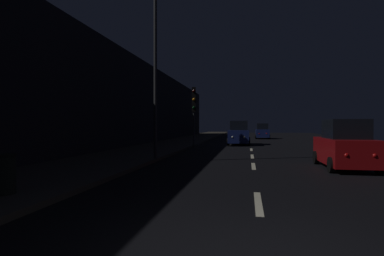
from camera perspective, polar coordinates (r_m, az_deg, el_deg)
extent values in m
cube|color=black|center=(28.84, 10.37, -2.90)|extent=(25.71, 84.00, 0.02)
cube|color=#38332B|center=(29.54, -2.66, -2.64)|extent=(4.40, 84.00, 0.15)
cube|color=black|center=(26.90, -9.73, 4.47)|extent=(0.80, 63.00, 7.13)
cube|color=beige|center=(7.49, 11.69, -12.88)|extent=(0.16, 2.20, 0.01)
cube|color=beige|center=(13.80, 10.87, -6.67)|extent=(0.16, 2.20, 0.01)
cube|color=beige|center=(17.93, 10.65, -4.98)|extent=(0.16, 2.20, 0.01)
cube|color=beige|center=(22.73, 10.49, -3.80)|extent=(0.16, 2.20, 0.01)
cylinder|color=#38383A|center=(24.72, 0.32, -0.28)|extent=(0.12, 0.12, 2.73)
cube|color=black|center=(24.80, 0.32, 5.07)|extent=(0.36, 0.39, 1.90)
sphere|color=black|center=(24.68, 0.32, 6.57)|extent=(0.22, 0.22, 0.22)
sphere|color=orange|center=(24.62, 0.32, 5.11)|extent=(0.22, 0.22, 0.22)
sphere|color=black|center=(24.58, 0.32, 3.64)|extent=(0.22, 0.22, 0.22)
cylinder|color=#2D2D30|center=(15.44, -6.53, 8.93)|extent=(0.16, 0.16, 7.98)
cylinder|color=black|center=(8.65, -30.46, -7.30)|extent=(0.52, 0.52, 0.85)
cylinder|color=black|center=(8.60, -30.48, -4.23)|extent=(0.55, 0.55, 0.08)
cube|color=#141E51|center=(28.12, 8.35, -1.45)|extent=(1.73, 4.03, 1.05)
cube|color=black|center=(28.24, 8.36, 0.45)|extent=(1.47, 2.01, 0.81)
cylinder|color=black|center=(26.72, 10.07, -2.49)|extent=(0.21, 0.61, 0.61)
cylinder|color=black|center=(26.77, 6.45, -2.48)|extent=(0.21, 0.61, 0.61)
cylinder|color=black|center=(29.53, 10.06, -2.20)|extent=(0.21, 0.61, 0.61)
cylinder|color=black|center=(29.58, 6.78, -2.19)|extent=(0.21, 0.61, 0.61)
sphere|color=white|center=(26.14, 9.27, -1.61)|extent=(0.17, 0.17, 0.17)
sphere|color=white|center=(26.17, 7.19, -1.60)|extent=(0.17, 0.17, 0.17)
sphere|color=red|center=(30.08, 9.35, -1.32)|extent=(0.17, 0.17, 0.17)
sphere|color=red|center=(30.10, 7.55, -1.31)|extent=(0.17, 0.17, 0.17)
cube|color=#141E51|center=(40.76, 12.36, -0.91)|extent=(1.57, 3.66, 0.96)
cube|color=black|center=(40.61, 12.37, 0.28)|extent=(1.33, 1.83, 0.73)
cylinder|color=black|center=(42.02, 11.24, -1.40)|extent=(0.19, 0.56, 0.56)
cylinder|color=black|center=(42.09, 13.33, -1.40)|extent=(0.19, 0.56, 0.56)
cylinder|color=black|center=(39.46, 11.33, -1.53)|extent=(0.19, 0.56, 0.56)
cylinder|color=black|center=(39.53, 13.56, -1.54)|extent=(0.19, 0.56, 0.56)
sphere|color=slate|center=(42.53, 11.68, -0.85)|extent=(0.16, 0.16, 0.16)
sphere|color=slate|center=(42.57, 12.84, -0.85)|extent=(0.16, 0.16, 0.16)
sphere|color=red|center=(38.95, 11.84, -0.98)|extent=(0.16, 0.16, 0.16)
sphere|color=red|center=(38.99, 13.11, -0.98)|extent=(0.16, 0.16, 0.16)
cube|color=maroon|center=(14.18, 25.42, -3.70)|extent=(1.63, 3.80, 0.99)
cube|color=black|center=(14.01, 25.58, -0.16)|extent=(1.38, 1.90, 0.76)
cylinder|color=black|center=(15.32, 21.19, -4.91)|extent=(0.20, 0.58, 0.58)
cylinder|color=black|center=(15.71, 26.92, -4.80)|extent=(0.20, 0.58, 0.58)
cylinder|color=black|center=(12.74, 23.54, -6.03)|extent=(0.20, 0.58, 0.58)
cylinder|color=black|center=(13.20, 30.31, -5.83)|extent=(0.20, 0.58, 0.58)
sphere|color=slate|center=(15.88, 22.06, -3.23)|extent=(0.16, 0.16, 0.16)
sphere|color=slate|center=(16.09, 25.18, -3.19)|extent=(0.16, 0.16, 0.16)
sphere|color=red|center=(12.27, 25.72, -4.37)|extent=(0.16, 0.16, 0.16)
sphere|color=red|center=(12.55, 29.67, -4.28)|extent=(0.16, 0.16, 0.16)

